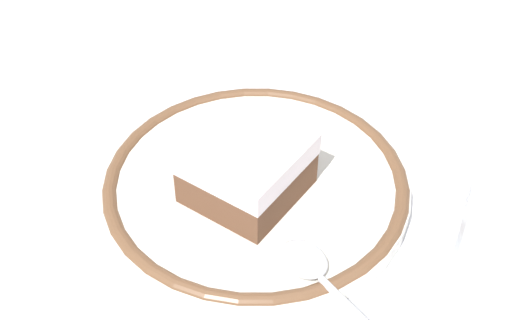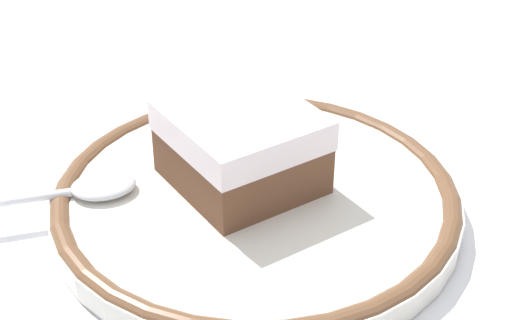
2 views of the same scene
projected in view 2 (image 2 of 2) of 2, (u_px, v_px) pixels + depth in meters
ground_plane at (181, 227)px, 0.42m from camera, size 2.40×2.40×0.00m
placemat at (181, 226)px, 0.42m from camera, size 0.56×0.35×0.00m
plate at (256, 198)px, 0.43m from camera, size 0.22×0.22×0.02m
cake_slice at (241, 147)px, 0.42m from camera, size 0.10×0.10×0.04m
spoon at (77, 189)px, 0.42m from camera, size 0.12×0.08×0.01m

